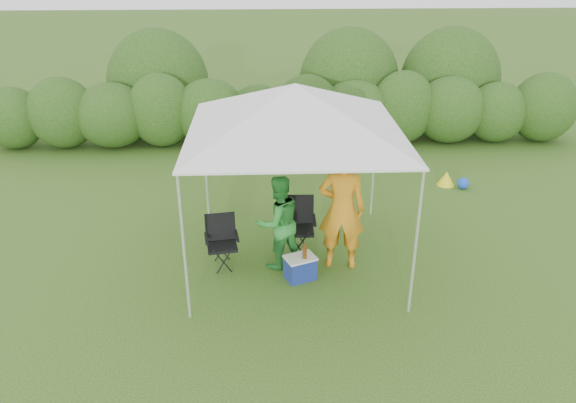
{
  "coord_description": "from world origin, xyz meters",
  "views": [
    {
      "loc": [
        -0.43,
        -7.28,
        4.68
      ],
      "look_at": [
        -0.11,
        0.4,
        1.05
      ],
      "focal_mm": 35.0,
      "sensor_mm": 36.0,
      "label": 1
    }
  ],
  "objects_px": {
    "canopy": "(295,109)",
    "cooler": "(300,268)",
    "woman": "(278,222)",
    "chair_left": "(221,238)",
    "man": "(342,209)",
    "chair_right": "(298,221)"
  },
  "relations": [
    {
      "from": "canopy",
      "to": "cooler",
      "type": "xyz_separation_m",
      "value": [
        0.05,
        -0.61,
        -2.27
      ]
    },
    {
      "from": "canopy",
      "to": "chair_right",
      "type": "height_order",
      "value": "canopy"
    },
    {
      "from": "canopy",
      "to": "man",
      "type": "height_order",
      "value": "canopy"
    },
    {
      "from": "canopy",
      "to": "man",
      "type": "xyz_separation_m",
      "value": [
        0.7,
        -0.24,
        -1.49
      ]
    },
    {
      "from": "canopy",
      "to": "chair_left",
      "type": "bearing_deg",
      "value": -173.18
    },
    {
      "from": "chair_right",
      "to": "woman",
      "type": "distance_m",
      "value": 0.64
    },
    {
      "from": "chair_left",
      "to": "canopy",
      "type": "bearing_deg",
      "value": -1.71
    },
    {
      "from": "canopy",
      "to": "woman",
      "type": "distance_m",
      "value": 1.74
    },
    {
      "from": "chair_right",
      "to": "chair_left",
      "type": "xyz_separation_m",
      "value": [
        -1.21,
        -0.42,
        -0.05
      ]
    },
    {
      "from": "chair_left",
      "to": "cooler",
      "type": "xyz_separation_m",
      "value": [
        1.2,
        -0.47,
        -0.28
      ]
    },
    {
      "from": "cooler",
      "to": "chair_right",
      "type": "bearing_deg",
      "value": 66.24
    },
    {
      "from": "woman",
      "to": "cooler",
      "type": "height_order",
      "value": "woman"
    },
    {
      "from": "chair_right",
      "to": "cooler",
      "type": "relative_size",
      "value": 1.69
    },
    {
      "from": "canopy",
      "to": "cooler",
      "type": "distance_m",
      "value": 2.35
    },
    {
      "from": "woman",
      "to": "cooler",
      "type": "xyz_separation_m",
      "value": [
        0.31,
        -0.4,
        -0.56
      ]
    },
    {
      "from": "chair_right",
      "to": "man",
      "type": "height_order",
      "value": "man"
    },
    {
      "from": "chair_right",
      "to": "chair_left",
      "type": "bearing_deg",
      "value": -159.18
    },
    {
      "from": "chair_right",
      "to": "chair_left",
      "type": "relative_size",
      "value": 1.1
    },
    {
      "from": "chair_left",
      "to": "cooler",
      "type": "distance_m",
      "value": 1.32
    },
    {
      "from": "cooler",
      "to": "woman",
      "type": "bearing_deg",
      "value": 105.27
    },
    {
      "from": "chair_right",
      "to": "chair_left",
      "type": "height_order",
      "value": "chair_right"
    },
    {
      "from": "chair_right",
      "to": "woman",
      "type": "height_order",
      "value": "woman"
    }
  ]
}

